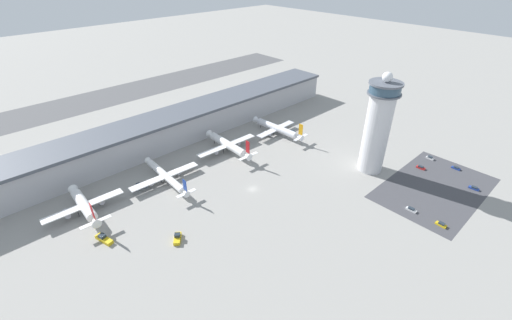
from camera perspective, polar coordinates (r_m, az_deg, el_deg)
ground_plane at (r=168.51m, az=-0.56°, el=-4.84°), size 1000.00×1000.00×0.00m
terminal_building at (r=213.77m, az=-13.43°, el=5.36°), size 246.54×25.00×17.82m
runway_strip at (r=304.94m, az=-23.42°, el=9.64°), size 369.82×44.00×0.01m
control_tower at (r=181.92m, az=19.61°, el=5.38°), size 15.94×15.94×52.62m
parking_lot_surface at (r=190.79m, az=27.66°, el=-4.16°), size 64.00×40.00×0.01m
airplane_gate_alpha at (r=168.78m, az=-26.75°, el=-6.75°), size 34.51×32.34×14.16m
airplane_gate_bravo at (r=176.75m, az=-14.82°, el=-2.61°), size 36.60×40.88×11.32m
airplane_gate_charlie at (r=197.91m, az=-4.74°, el=2.55°), size 38.93×38.64×14.16m
airplane_gate_delta at (r=217.80m, az=3.53°, el=5.26°), size 31.18×39.56×13.17m
service_truck_catering at (r=219.71m, az=6.03°, el=4.46°), size 5.99×3.25×2.71m
service_truck_fuel at (r=178.14m, az=-18.79°, el=-4.17°), size 6.30×2.74×2.72m
service_truck_baggage at (r=153.47m, az=-24.03°, el=-11.92°), size 4.58×8.84×2.77m
service_truck_water at (r=144.63m, az=-12.95°, el=-12.57°), size 6.03×6.63×2.72m
car_maroon_suv at (r=212.44m, az=30.36°, el=-1.16°), size 1.90×4.47×1.36m
car_silver_sedan at (r=170.03m, az=24.45°, el=-7.53°), size 1.92×4.75×1.49m
car_red_hatchback at (r=215.67m, az=27.02°, el=0.31°), size 1.87×4.16×1.59m
car_yellow_taxi at (r=203.93m, az=25.77°, el=-1.14°), size 1.95×4.64×1.49m
car_navy_sedan at (r=167.23m, az=28.48°, el=-9.42°), size 2.10×4.53×1.52m
car_blue_compact at (r=199.25m, az=32.57°, el=-3.97°), size 1.98×4.73×1.44m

